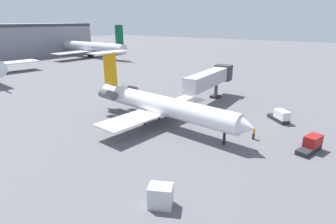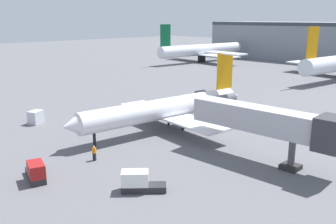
{
  "view_description": "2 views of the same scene",
  "coord_description": "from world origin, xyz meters",
  "views": [
    {
      "loc": [
        -31.28,
        -23.73,
        15.04
      ],
      "look_at": [
        -0.92,
        -2.73,
        2.84
      ],
      "focal_mm": 29.66,
      "sensor_mm": 36.0,
      "label": 1
    },
    {
      "loc": [
        35.71,
        -34.19,
        15.14
      ],
      "look_at": [
        1.99,
        -1.34,
        3.05
      ],
      "focal_mm": 39.15,
      "sensor_mm": 36.0,
      "label": 2
    }
  ],
  "objects": [
    {
      "name": "jet_bridge",
      "position": [
        16.86,
        -0.69,
        4.55
      ],
      "size": [
        16.72,
        3.73,
        6.24
      ],
      "color": "#ADADB2",
      "rests_on": "ground_plane"
    },
    {
      "name": "parked_airliner_centre",
      "position": [
        48.79,
        71.78,
        4.32
      ],
      "size": [
        33.56,
        39.88,
        13.45
      ],
      "color": "silver",
      "rests_on": "ground_plane"
    },
    {
      "name": "ground_crew_marshaller",
      "position": [
        3.16,
        -13.74,
        0.86
      ],
      "size": [
        0.48,
        0.43,
        1.69
      ],
      "color": "black",
      "rests_on": "ground_plane"
    },
    {
      "name": "regional_jet",
      "position": [
        0.58,
        0.29,
        3.21
      ],
      "size": [
        20.12,
        29.61,
        10.11
      ],
      "color": "white",
      "rests_on": "ground_plane"
    },
    {
      "name": "baggage_tug_lead",
      "position": [
        12.2,
        -14.95,
        0.84
      ],
      "size": [
        3.72,
        3.9,
        1.9
      ],
      "color": "#262628",
      "rests_on": "ground_plane"
    },
    {
      "name": "baggage_tug_trailing",
      "position": [
        3.58,
        -20.59,
        0.84
      ],
      "size": [
        4.23,
        2.45,
        1.9
      ],
      "color": "#262628",
      "rests_on": "ground_plane"
    },
    {
      "name": "ground_plane",
      "position": [
        0.0,
        0.0,
        -0.05
      ],
      "size": [
        400.0,
        400.0,
        0.1
      ],
      "primitive_type": "cube",
      "color": "#5B5B60"
    },
    {
      "name": "cargo_container_uld",
      "position": [
        -15.21,
        -11.85,
        0.97
      ],
      "size": [
        2.23,
        2.47,
        1.94
      ],
      "color": "silver",
      "rests_on": "ground_plane"
    }
  ]
}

